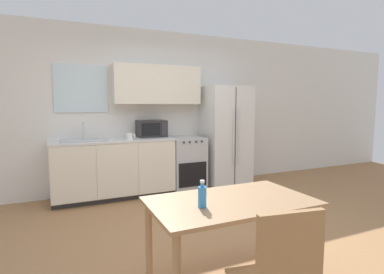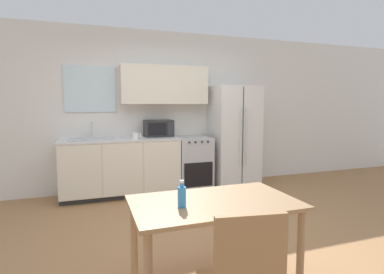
# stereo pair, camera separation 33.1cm
# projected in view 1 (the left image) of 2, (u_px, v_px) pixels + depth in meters

# --- Properties ---
(ground_plane) EXTENTS (12.00, 12.00, 0.00)m
(ground_plane) POSITION_uv_depth(u_px,v_px,m) (193.00, 237.00, 3.29)
(ground_plane) COLOR #9E7047
(wall_back) EXTENTS (12.00, 0.38, 2.70)m
(wall_back) POSITION_uv_depth(u_px,v_px,m) (142.00, 107.00, 5.07)
(wall_back) COLOR silver
(wall_back) RESTS_ON ground_plane
(kitchen_counter) EXTENTS (1.85, 0.63, 0.92)m
(kitchen_counter) POSITION_uv_depth(u_px,v_px,m) (114.00, 168.00, 4.67)
(kitchen_counter) COLOR #333333
(kitchen_counter) RESTS_ON ground_plane
(oven_range) EXTENTS (0.57, 0.64, 0.90)m
(oven_range) POSITION_uv_depth(u_px,v_px,m) (185.00, 163.00, 5.16)
(oven_range) COLOR #B7BABC
(oven_range) RESTS_ON ground_plane
(refrigerator) EXTENTS (0.79, 0.72, 1.77)m
(refrigerator) POSITION_uv_depth(u_px,v_px,m) (225.00, 136.00, 5.40)
(refrigerator) COLOR silver
(refrigerator) RESTS_ON ground_plane
(kitchen_sink) EXTENTS (0.68, 0.43, 0.26)m
(kitchen_sink) POSITION_uv_depth(u_px,v_px,m) (85.00, 140.00, 4.46)
(kitchen_sink) COLOR #B7BABC
(kitchen_sink) RESTS_ON kitchen_counter
(microwave) EXTENTS (0.46, 0.34, 0.28)m
(microwave) POSITION_uv_depth(u_px,v_px,m) (151.00, 129.00, 4.97)
(microwave) COLOR #282828
(microwave) RESTS_ON kitchen_counter
(coffee_mug) EXTENTS (0.13, 0.09, 0.10)m
(coffee_mug) POSITION_uv_depth(u_px,v_px,m) (130.00, 136.00, 4.55)
(coffee_mug) COLOR white
(coffee_mug) RESTS_ON kitchen_counter
(dining_table) EXTENTS (1.26, 0.74, 0.72)m
(dining_table) POSITION_uv_depth(u_px,v_px,m) (231.00, 212.00, 2.33)
(dining_table) COLOR #997551
(dining_table) RESTS_ON ground_plane
(drink_bottle) EXTENTS (0.06, 0.06, 0.20)m
(drink_bottle) POSITION_uv_depth(u_px,v_px,m) (202.00, 196.00, 2.14)
(drink_bottle) COLOR #338CD8
(drink_bottle) RESTS_ON dining_table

